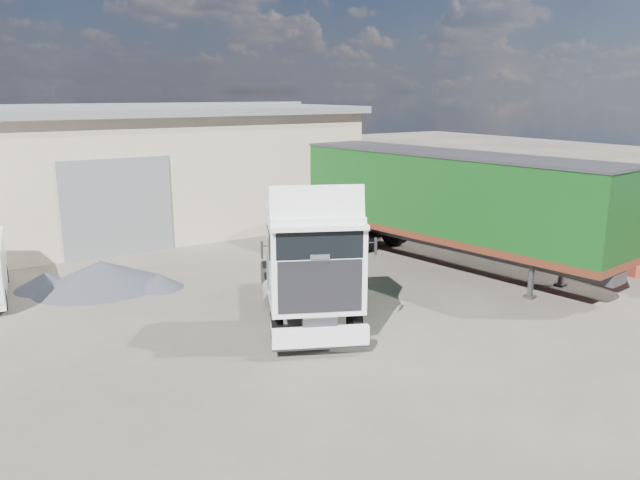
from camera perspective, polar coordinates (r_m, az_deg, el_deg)
ground at (r=16.20m, az=-1.25°, el=-8.05°), size 120.00×120.00×0.00m
brick_boundary_wall at (r=27.42m, az=12.94°, el=3.24°), size 0.35×26.00×2.50m
tractor_unit at (r=15.73m, az=-0.85°, el=-2.42°), size 4.38×6.07×3.89m
box_trailer at (r=21.72m, az=11.56°, el=3.82°), size 4.21×12.13×3.95m
gravel_heap at (r=20.48m, az=-19.57°, el=-3.04°), size 4.81×4.42×0.86m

